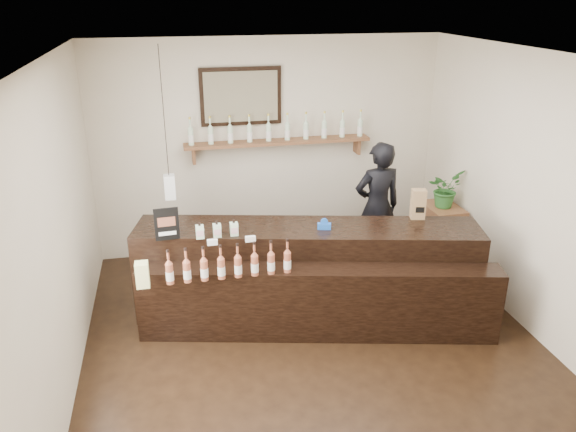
{
  "coord_description": "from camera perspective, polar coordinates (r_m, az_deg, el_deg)",
  "views": [
    {
      "loc": [
        -1.26,
        -4.53,
        3.32
      ],
      "look_at": [
        -0.13,
        0.7,
        1.15
      ],
      "focal_mm": 35.0,
      "sensor_mm": 36.0,
      "label": 1
    }
  ],
  "objects": [
    {
      "name": "tape_dispenser",
      "position": [
        5.81,
        3.7,
        -0.92
      ],
      "size": [
        0.15,
        0.09,
        0.12
      ],
      "color": "blue",
      "rests_on": "counter"
    },
    {
      "name": "room_shell",
      "position": [
        4.97,
        3.17,
        3.04
      ],
      "size": [
        5.0,
        5.0,
        5.0
      ],
      "color": "beige",
      "rests_on": "ground"
    },
    {
      "name": "paper_bag",
      "position": [
        6.19,
        13.09,
        1.19
      ],
      "size": [
        0.17,
        0.14,
        0.33
      ],
      "color": "#987249",
      "rests_on": "counter"
    },
    {
      "name": "counter",
      "position": [
        5.98,
        2.19,
        -6.34
      ],
      "size": [
        3.67,
        1.77,
        1.18
      ],
      "color": "black",
      "rests_on": "ground"
    },
    {
      "name": "promo_sign",
      "position": [
        5.63,
        -12.22,
        -0.81
      ],
      "size": [
        0.24,
        0.04,
        0.33
      ],
      "color": "black",
      "rests_on": "counter"
    },
    {
      "name": "potted_plant",
      "position": [
        7.15,
        15.66,
        2.69
      ],
      "size": [
        0.55,
        0.54,
        0.46
      ],
      "primitive_type": "imported",
      "rotation": [
        0.0,
        0.0,
        0.62
      ],
      "color": "#2D6729",
      "rests_on": "side_cabinet"
    },
    {
      "name": "side_cabinet",
      "position": [
        7.38,
        15.16,
        -1.99
      ],
      "size": [
        0.43,
        0.57,
        0.81
      ],
      "color": "brown",
      "rests_on": "ground"
    },
    {
      "name": "ground",
      "position": [
        5.75,
        2.81,
        -13.21
      ],
      "size": [
        5.0,
        5.0,
        0.0
      ],
      "primitive_type": "plane",
      "color": "black",
      "rests_on": "ground"
    },
    {
      "name": "shopkeeper",
      "position": [
        6.97,
        9.09,
        1.74
      ],
      "size": [
        0.71,
        0.5,
        1.86
      ],
      "primitive_type": "imported",
      "rotation": [
        0.0,
        0.0,
        3.22
      ],
      "color": "black",
      "rests_on": "ground"
    },
    {
      "name": "back_wall_decor",
      "position": [
        7.16,
        -3.1,
        9.45
      ],
      "size": [
        2.66,
        0.96,
        1.69
      ],
      "color": "brown",
      "rests_on": "ground"
    }
  ]
}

